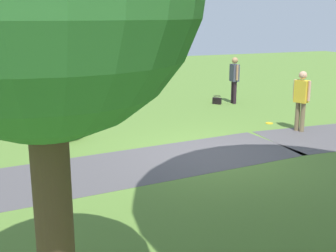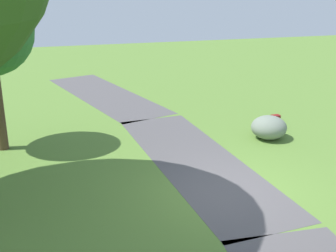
% 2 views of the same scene
% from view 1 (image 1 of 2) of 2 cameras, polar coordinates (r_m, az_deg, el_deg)
% --- Properties ---
extents(ground_plane, '(48.00, 48.00, 0.00)m').
position_cam_1_polar(ground_plane, '(10.62, 5.58, -3.69)').
color(ground_plane, '#557A31').
extents(footpath_segment_mid, '(8.19, 3.11, 0.01)m').
position_cam_1_polar(footpath_segment_mid, '(9.84, -4.53, -5.10)').
color(footpath_segment_mid, '#4E4B4D').
rests_on(footpath_segment_mid, ground).
extents(lawn_boulder, '(1.54, 1.55, 0.74)m').
position_cam_1_polar(lawn_boulder, '(12.16, -13.37, 0.09)').
color(lawn_boulder, slate).
rests_on(lawn_boulder, ground).
extents(woman_with_handbag, '(0.26, 0.52, 1.72)m').
position_cam_1_polar(woman_with_handbag, '(16.71, 8.47, 6.23)').
color(woman_with_handbag, black).
rests_on(woman_with_handbag, ground).
extents(man_near_boulder, '(0.36, 0.48, 1.71)m').
position_cam_1_polar(man_near_boulder, '(13.05, 16.67, 3.61)').
color(man_near_boulder, brown).
rests_on(man_near_boulder, ground).
extents(handbag_on_grass, '(0.38, 0.38, 0.31)m').
position_cam_1_polar(handbag_on_grass, '(16.64, 6.28, 3.28)').
color(handbag_on_grass, black).
rests_on(handbag_on_grass, ground).
extents(backpack_by_boulder, '(0.27, 0.29, 0.40)m').
position_cam_1_polar(backpack_by_boulder, '(12.87, -18.38, -0.30)').
color(backpack_by_boulder, maroon).
rests_on(backpack_by_boulder, ground).
extents(frisbee_on_grass, '(0.22, 0.22, 0.02)m').
position_cam_1_polar(frisbee_on_grass, '(13.93, 12.82, 0.35)').
color(frisbee_on_grass, yellow).
rests_on(frisbee_on_grass, ground).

